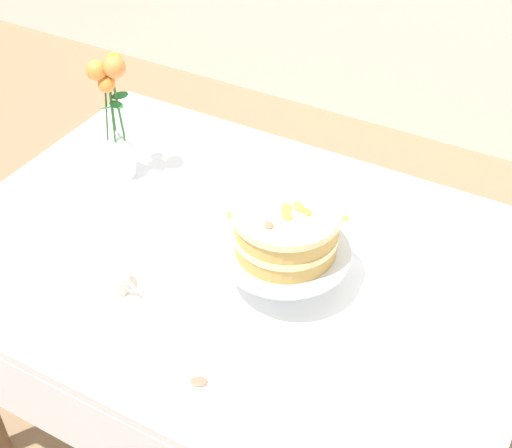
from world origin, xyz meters
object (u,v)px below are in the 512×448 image
flower_vase (116,122)px  teacup (113,283)px  dining_table (233,285)px  cake_stand (285,255)px  layer_cake (286,230)px

flower_vase → teacup: (0.26, -0.37, -0.14)m
dining_table → cake_stand: size_ratio=4.83×
dining_table → layer_cake: layer_cake is taller
flower_vase → layer_cake: bearing=-15.3°
dining_table → flower_vase: bearing=161.3°
layer_cake → teacup: size_ratio=1.72×
teacup → dining_table: bearing=51.2°
cake_stand → layer_cake: size_ratio=1.24×
cake_stand → teacup: (-0.32, -0.21, -0.06)m
layer_cake → cake_stand: bearing=148.8°
teacup → layer_cake: bearing=33.1°
cake_stand → layer_cake: 0.07m
cake_stand → dining_table: bearing=175.5°
layer_cake → flower_vase: size_ratio=0.66×
dining_table → flower_vase: 0.52m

